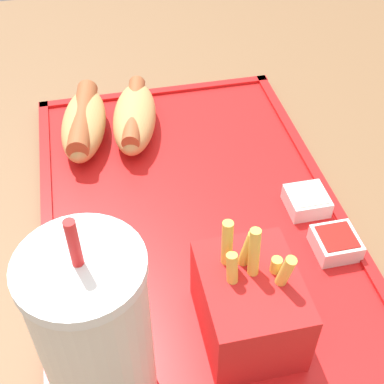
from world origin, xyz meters
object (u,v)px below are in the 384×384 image
(sauce_cup_mayo, at_px, (307,201))
(sauce_cup_ketchup, at_px, (336,243))
(soda_cup, at_px, (96,339))
(hot_dog_near, at_px, (135,116))
(fries_carton, at_px, (249,304))
(hot_dog_far, at_px, (84,122))

(sauce_cup_mayo, bearing_deg, sauce_cup_ketchup, -173.96)
(soda_cup, height_order, sauce_cup_ketchup, soda_cup)
(hot_dog_near, xyz_separation_m, fries_carton, (-0.30, -0.06, 0.01))
(sauce_cup_mayo, bearing_deg, fries_carton, 140.65)
(hot_dog_near, height_order, sauce_cup_ketchup, hot_dog_near)
(fries_carton, bearing_deg, soda_cup, 105.74)
(hot_dog_near, relative_size, fries_carton, 1.25)
(soda_cup, height_order, hot_dog_near, soda_cup)
(hot_dog_far, bearing_deg, soda_cup, 178.92)
(soda_cup, relative_size, hot_dog_near, 1.39)
(soda_cup, relative_size, sauce_cup_mayo, 4.84)
(hot_dog_far, xyz_separation_m, hot_dog_near, (0.00, -0.06, -0.00))
(soda_cup, bearing_deg, sauce_cup_ketchup, -66.47)
(hot_dog_far, bearing_deg, fries_carton, -158.72)
(hot_dog_near, height_order, sauce_cup_mayo, hot_dog_near)
(hot_dog_far, relative_size, sauce_cup_mayo, 3.46)
(soda_cup, relative_size, hot_dog_far, 1.40)
(fries_carton, relative_size, sauce_cup_ketchup, 2.79)
(hot_dog_far, xyz_separation_m, sauce_cup_ketchup, (-0.23, -0.23, -0.01))
(soda_cup, bearing_deg, hot_dog_near, -11.48)
(sauce_cup_ketchup, bearing_deg, hot_dog_near, 35.52)
(fries_carton, xyz_separation_m, sauce_cup_ketchup, (0.07, -0.11, -0.03))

